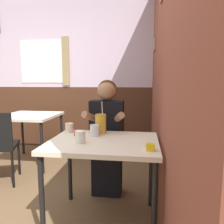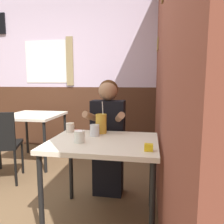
# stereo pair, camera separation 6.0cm
# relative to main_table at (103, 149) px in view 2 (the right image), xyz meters

# --- Properties ---
(brick_wall_right) EXTENTS (0.08, 4.33, 2.70)m
(brick_wall_right) POSITION_rel_main_table_xyz_m (0.50, 0.88, 0.71)
(brick_wall_right) COLOR brown
(brick_wall_right) RESTS_ON ground_plane
(back_wall) EXTENTS (5.66, 0.09, 2.70)m
(back_wall) POSITION_rel_main_table_xyz_m (-0.88, 2.07, 0.71)
(back_wall) COLOR silver
(back_wall) RESTS_ON ground_plane
(main_table) EXTENTS (0.89, 0.70, 0.72)m
(main_table) POSITION_rel_main_table_xyz_m (0.00, 0.00, 0.00)
(main_table) COLOR beige
(main_table) RESTS_ON ground_plane
(background_table) EXTENTS (0.76, 0.78, 0.72)m
(background_table) POSITION_rel_main_table_xyz_m (-1.31, 1.22, -0.00)
(background_table) COLOR beige
(background_table) RESTS_ON ground_plane
(chair_near_window) EXTENTS (0.51, 0.51, 0.87)m
(chair_near_window) POSITION_rel_main_table_xyz_m (-1.33, 0.49, -0.14)
(chair_near_window) COLOR black
(chair_near_window) RESTS_ON ground_plane
(person_seated) EXTENTS (0.42, 0.40, 1.22)m
(person_seated) POSITION_rel_main_table_xyz_m (-0.05, 0.49, -0.01)
(person_seated) COLOR black
(person_seated) RESTS_ON ground_plane
(cocktail_pitcher) EXTENTS (0.10, 0.10, 0.30)m
(cocktail_pitcher) POSITION_rel_main_table_xyz_m (-0.07, 0.25, 0.17)
(cocktail_pitcher) COLOR gold
(cocktail_pitcher) RESTS_ON main_table
(glass_near_pitcher) EXTENTS (0.08, 0.08, 0.10)m
(glass_near_pitcher) POSITION_rel_main_table_xyz_m (-0.10, 0.13, 0.13)
(glass_near_pitcher) COLOR silver
(glass_near_pitcher) RESTS_ON main_table
(glass_center) EXTENTS (0.08, 0.08, 0.09)m
(glass_center) POSITION_rel_main_table_xyz_m (-0.17, -0.09, 0.12)
(glass_center) COLOR silver
(glass_center) RESTS_ON main_table
(glass_far_side) EXTENTS (0.08, 0.08, 0.09)m
(glass_far_side) POSITION_rel_main_table_xyz_m (-0.37, 0.24, 0.12)
(glass_far_side) COLOR silver
(glass_far_side) RESTS_ON main_table
(condiment_ketchup) EXTENTS (0.06, 0.04, 0.05)m
(condiment_ketchup) POSITION_rel_main_table_xyz_m (-0.25, 0.12, 0.10)
(condiment_ketchup) COLOR #B7140F
(condiment_ketchup) RESTS_ON main_table
(condiment_mustard) EXTENTS (0.06, 0.04, 0.05)m
(condiment_mustard) POSITION_rel_main_table_xyz_m (0.37, -0.21, 0.10)
(condiment_mustard) COLOR yellow
(condiment_mustard) RESTS_ON main_table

